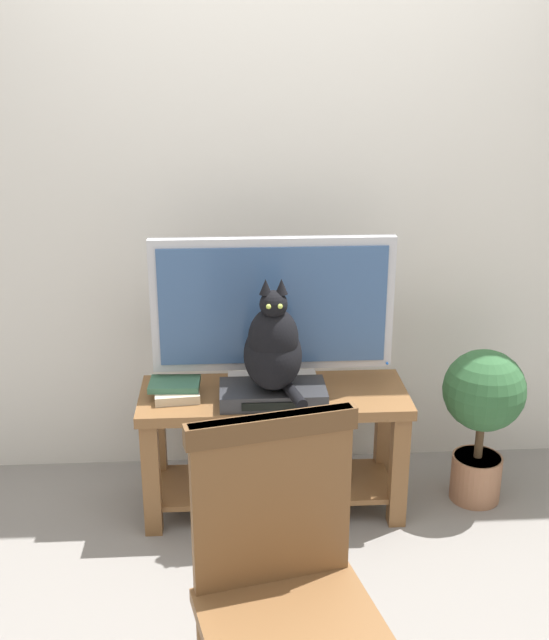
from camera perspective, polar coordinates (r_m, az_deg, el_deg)
name	(u,v)px	position (r m, az deg, el deg)	size (l,w,h in m)	color
ground_plane	(296,587)	(3.07, 1.55, -18.85)	(12.00, 12.00, 0.00)	gray
back_wall	(278,166)	(3.47, 0.25, 11.14)	(7.00, 0.12, 2.80)	silver
tv_stand	(274,431)	(3.33, -0.05, -8.08)	(1.11, 0.42, 0.54)	brown
tv	(273,310)	(3.19, -0.13, 0.73)	(0.99, 0.20, 0.64)	#B7B7BC
media_box	(273,394)	(3.16, -0.12, -5.41)	(0.43, 0.23, 0.06)	#2D2D30
cat	(273,348)	(3.06, -0.09, -2.04)	(0.23, 0.38, 0.47)	black
wooden_chair	(285,583)	(2.14, 0.75, -18.55)	(0.55, 0.55, 1.01)	brown
book_stack	(176,389)	(3.23, -7.18, -5.02)	(0.21, 0.20, 0.06)	beige
potted_plant	(482,408)	(3.47, 14.88, -6.20)	(0.35, 0.35, 0.70)	#9E6B4C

